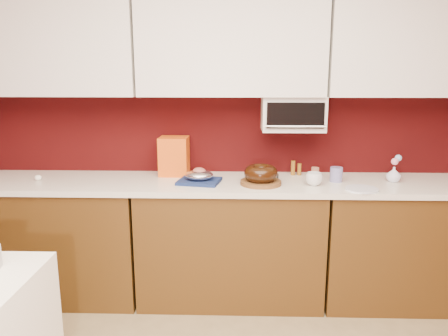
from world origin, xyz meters
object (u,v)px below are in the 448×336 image
Objects in this scene: bundt_cake at (261,173)px; flower_vase at (394,173)px; foil_ham_nest at (199,175)px; pandoro_box at (174,156)px; coffee_mug at (314,178)px; toaster_oven at (293,113)px; blue_jar at (336,174)px.

flower_vase is at bearing 6.28° from bundt_cake.
pandoro_box is at bearing 131.54° from foil_ham_nest.
flower_vase is at bearing 11.57° from coffee_mug.
toaster_oven is 0.82m from foil_ham_nest.
toaster_oven reaches higher than flower_vase.
coffee_mug is at bearing -3.65° from foil_ham_nest.
blue_jar is at bearing -25.93° from toaster_oven.
foil_ham_nest is at bearing -177.15° from flower_vase.
coffee_mug is at bearing -14.57° from pandoro_box.
foil_ham_nest is (-0.67, -0.21, -0.42)m from toaster_oven.
bundt_cake is 0.81× the size of pandoro_box.
pandoro_box is (-0.88, 0.03, -0.33)m from toaster_oven.
coffee_mug is (0.80, -0.05, -0.00)m from foil_ham_nest.
blue_jar is (1.19, -0.18, -0.09)m from pandoro_box.
toaster_oven is 0.51m from coffee_mug.
pandoro_box reaches higher than flower_vase.
coffee_mug is at bearing -168.43° from flower_vase.
bundt_cake reaches higher than foil_ham_nest.
blue_jar is at bearing -7.06° from pandoro_box.
bundt_cake is 0.70m from pandoro_box.
flower_vase is (1.60, -0.17, -0.08)m from pandoro_box.
bundt_cake is 0.55m from blue_jar.
coffee_mug is at bearing -63.71° from toaster_oven.
coffee_mug is at bearing -147.60° from blue_jar.
flower_vase is (0.59, 0.12, 0.01)m from coffee_mug.
flower_vase is (0.41, 0.01, 0.01)m from blue_jar.
toaster_oven is 2.25× the size of foil_ham_nest.
blue_jar is (0.31, -0.15, -0.42)m from toaster_oven.
pandoro_box reaches higher than blue_jar.
toaster_oven reaches higher than coffee_mug.
pandoro_box is 2.77× the size of blue_jar.
blue_jar is at bearing 32.40° from coffee_mug.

